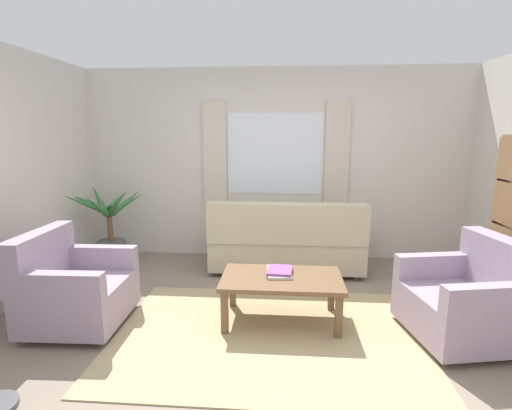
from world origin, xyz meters
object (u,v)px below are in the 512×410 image
couch (286,243)px  book_stack_on_table (279,271)px  armchair_right (468,300)px  potted_plant (109,228)px  coffee_table (282,283)px  armchair_left (73,288)px

couch → book_stack_on_table: (-0.07, -1.26, 0.09)m
couch → armchair_right: size_ratio=1.95×
armchair_right → potted_plant: bearing=-123.2°
coffee_table → book_stack_on_table: size_ratio=3.08×
couch → armchair_left: size_ratio=2.16×
coffee_table → potted_plant: bearing=148.1°
coffee_table → couch: bearing=87.9°
armchair_left → book_stack_on_table: armchair_left is taller
couch → coffee_table: (-0.05, -1.34, 0.01)m
armchair_left → couch: bearing=-53.2°
potted_plant → coffee_table: bearing=-31.9°
armchair_right → book_stack_on_table: (-1.59, 0.26, 0.11)m
armchair_right → book_stack_on_table: bearing=-109.8°
book_stack_on_table → armchair_right: bearing=-9.2°
couch → book_stack_on_table: couch is taller
armchair_right → book_stack_on_table: armchair_right is taller
couch → potted_plant: (-2.36, 0.10, 0.12)m
coffee_table → potted_plant: 2.72m
couch → potted_plant: size_ratio=1.80×
armchair_right → coffee_table: armchair_right is taller
book_stack_on_table → potted_plant: potted_plant is taller
armchair_right → potted_plant: (-3.88, 1.61, 0.14)m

